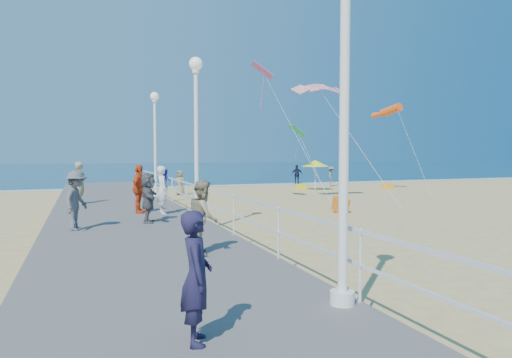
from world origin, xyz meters
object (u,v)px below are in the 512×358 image
object	(u,v)px
lamp_post_mid	(196,121)
toddler_held	(166,179)
spectator_5	(148,198)
beach_chair_left	(301,187)
lamp_post_far	(155,133)
beach_walker_b	(297,175)
woman_holding_toddler	(162,190)
beach_chair_right	(387,186)
spectator_2	(76,200)
spectator_0	(196,277)
lamp_post_near	(345,78)
spectator_1	(203,217)
beach_walker_c	(180,183)
beach_walker_a	(331,176)
beach_umbrella	(315,163)
spectator_3	(139,189)
spectator_6	(80,183)
box_kite	(341,206)

from	to	relation	value
lamp_post_mid	toddler_held	size ratio (longest dim) A/B	6.64
spectator_5	beach_chair_left	bearing A→B (deg)	-29.82
lamp_post_far	toddler_held	distance (m)	7.19
beach_walker_b	spectator_5	bearing A→B (deg)	71.44
lamp_post_mid	beach_walker_b	world-z (taller)	lamp_post_mid
woman_holding_toddler	beach_chair_right	world-z (taller)	woman_holding_toddler
beach_walker_b	beach_chair_left	size ratio (longest dim) A/B	3.01
spectator_2	spectator_0	bearing A→B (deg)	-147.88
lamp_post_near	spectator_1	distance (m)	4.84
beach_walker_b	beach_walker_c	xyz separation A→B (m)	(-11.25, -6.44, -0.05)
spectator_2	spectator_5	distance (m)	2.25
lamp_post_near	beach_walker_b	xyz separation A→B (m)	(13.42, 29.00, -2.83)
spectator_1	beach_walker_c	size ratio (longest dim) A/B	1.05
lamp_post_mid	spectator_2	size ratio (longest dim) A/B	3.09
lamp_post_far	spectator_5	size ratio (longest dim) A/B	3.35
beach_walker_a	beach_umbrella	bearing A→B (deg)	165.02
beach_walker_b	beach_walker_c	distance (m)	12.96
spectator_3	spectator_5	xyz separation A→B (m)	(0.02, -2.47, -0.10)
spectator_3	spectator_5	size ratio (longest dim) A/B	1.13
lamp_post_mid	beach_walker_c	size ratio (longest dim) A/B	3.44
spectator_0	spectator_5	xyz separation A→B (m)	(0.74, 9.61, 0.02)
beach_walker_c	spectator_3	bearing A→B (deg)	-64.26
lamp_post_mid	lamp_post_near	bearing A→B (deg)	-90.00
beach_walker_a	spectator_2	bearing A→B (deg)	163.26
spectator_5	beach_umbrella	world-z (taller)	beach_umbrella
spectator_3	beach_walker_b	world-z (taller)	spectator_3
spectator_5	beach_chair_right	xyz separation A→B (m)	(19.09, 13.18, -0.99)
lamp_post_near	toddler_held	distance (m)	11.32
lamp_post_mid	beach_walker_a	world-z (taller)	lamp_post_mid
spectator_3	toddler_held	bearing A→B (deg)	-87.83
spectator_2	spectator_1	bearing A→B (deg)	-125.10
lamp_post_mid	woman_holding_toddler	size ratio (longest dim) A/B	3.04
spectator_6	beach_umbrella	bearing A→B (deg)	-61.06
woman_holding_toddler	spectator_3	bearing A→B (deg)	50.32
beach_walker_a	lamp_post_near	bearing A→B (deg)	179.97
spectator_6	box_kite	bearing A→B (deg)	-106.58
box_kite	beach_walker_c	bearing A→B (deg)	113.57
lamp_post_mid	beach_chair_left	xyz separation A→B (m)	(11.25, 14.91, -3.46)
spectator_0	beach_umbrella	world-z (taller)	beach_umbrella
woman_holding_toddler	spectator_5	bearing A→B (deg)	153.96
lamp_post_mid	beach_chair_left	size ratio (longest dim) A/B	9.67
beach_walker_a	woman_holding_toddler	bearing A→B (deg)	163.38
beach_walker_a	box_kite	distance (m)	16.27
woman_holding_toddler	beach_umbrella	size ratio (longest dim) A/B	0.82
beach_walker_c	woman_holding_toddler	bearing A→B (deg)	-59.89
lamp_post_far	box_kite	xyz separation A→B (m)	(7.05, -6.41, -3.36)
spectator_2	beach_walker_a	xyz separation A→B (m)	(18.57, 17.52, -0.46)
box_kite	toddler_held	bearing A→B (deg)	-176.93
beach_walker_c	box_kite	xyz separation A→B (m)	(4.88, -10.97, -0.47)
spectator_0	beach_umbrella	bearing A→B (deg)	-20.72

